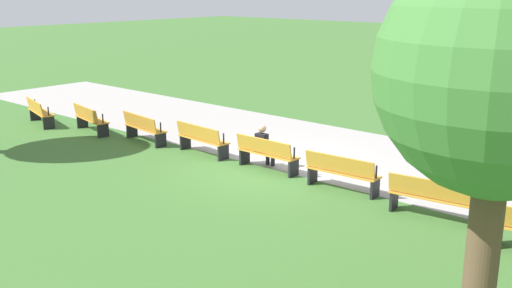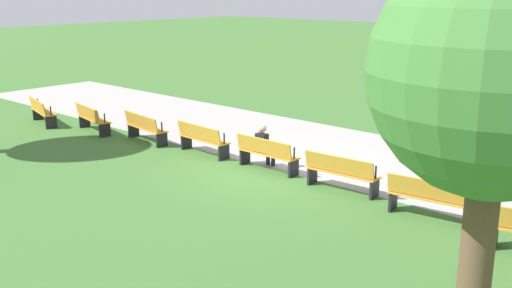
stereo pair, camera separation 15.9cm
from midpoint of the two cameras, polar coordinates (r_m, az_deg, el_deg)
ground_plane at (r=15.52m, az=1.49°, el=-2.51°), size 120.00×120.00×0.00m
path_paving at (r=17.59m, az=7.23°, el=-0.50°), size 33.22×5.20×0.01m
bench_0 at (r=21.83m, az=-19.80°, el=3.02°), size 1.86×0.90×0.89m
bench_1 at (r=20.13m, az=-15.37°, el=2.42°), size 1.85×0.80×0.89m
bench_2 at (r=18.46m, az=-10.45°, el=1.61°), size 1.84×0.69×0.89m
bench_3 at (r=16.86m, az=-4.94°, el=0.53°), size 1.82×0.58×0.89m
bench_4 at (r=15.33m, az=1.34°, el=-0.88°), size 1.79×0.47×0.89m
bench_5 at (r=13.92m, az=8.55°, el=-2.70°), size 1.82×0.58×0.89m
bench_6 at (r=12.67m, az=16.92°, el=-4.99°), size 1.84×0.69×0.89m
person_seated at (r=15.53m, az=1.09°, el=-0.05°), size 0.32×0.52×1.20m
tree_0 at (r=7.43m, az=22.73°, el=6.12°), size 3.01×3.01×5.21m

